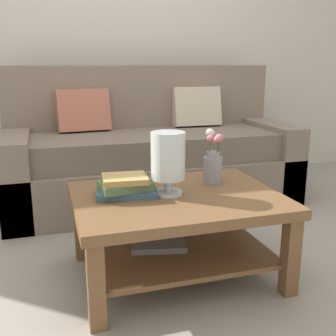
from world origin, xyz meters
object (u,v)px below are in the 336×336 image
object	(u,v)px
coffee_table	(176,217)
book_stack_main	(126,187)
flower_pitcher	(213,163)
glass_hurricane_vase	(168,158)
couch	(150,155)

from	to	relation	value
coffee_table	book_stack_main	distance (m)	0.30
coffee_table	flower_pitcher	bearing A→B (deg)	29.41
coffee_table	glass_hurricane_vase	bearing A→B (deg)	155.09
book_stack_main	glass_hurricane_vase	distance (m)	0.25
flower_pitcher	glass_hurricane_vase	bearing A→B (deg)	-156.66
flower_pitcher	couch	bearing A→B (deg)	93.59
couch	coffee_table	distance (m)	1.26
book_stack_main	flower_pitcher	xyz separation A→B (m)	(0.50, 0.09, 0.06)
glass_hurricane_vase	flower_pitcher	size ratio (longest dim) A/B	1.07
book_stack_main	glass_hurricane_vase	bearing A→B (deg)	-9.81
coffee_table	glass_hurricane_vase	xyz separation A→B (m)	(-0.04, 0.02, 0.31)
glass_hurricane_vase	flower_pitcher	bearing A→B (deg)	23.34
glass_hurricane_vase	flower_pitcher	world-z (taller)	glass_hurricane_vase
couch	flower_pitcher	xyz separation A→B (m)	(0.07, -1.10, 0.19)
coffee_table	glass_hurricane_vase	world-z (taller)	glass_hurricane_vase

